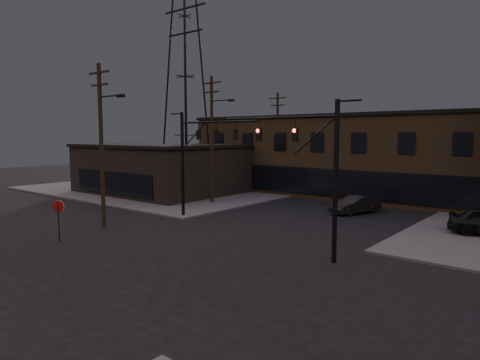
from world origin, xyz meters
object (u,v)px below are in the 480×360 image
at_px(traffic_signal_near, 315,162).
at_px(stop_sign, 59,211).
at_px(car_crossing, 355,205).
at_px(traffic_signal_far, 194,152).

xyz_separation_m(traffic_signal_near, stop_sign, (-13.36, -6.49, -3.09)).
xyz_separation_m(traffic_signal_near, car_crossing, (-3.60, 13.16, -4.21)).
distance_m(traffic_signal_near, car_crossing, 14.28).
bearing_deg(traffic_signal_near, car_crossing, 105.31).
bearing_deg(car_crossing, traffic_signal_far, -110.71).
bearing_deg(car_crossing, traffic_signal_near, -54.16).
bearing_deg(stop_sign, traffic_signal_near, 25.90).
relative_size(traffic_signal_near, stop_sign, 3.23).
xyz_separation_m(traffic_signal_far, car_crossing, (8.47, 9.66, -4.29)).
height_order(traffic_signal_far, car_crossing, traffic_signal_far).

